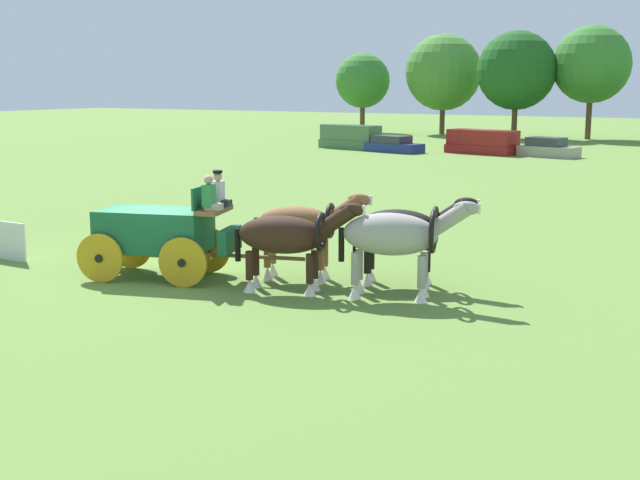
# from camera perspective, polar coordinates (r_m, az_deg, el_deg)

# --- Properties ---
(ground_plane) EXTENTS (220.00, 220.00, 0.00)m
(ground_plane) POSITION_cam_1_polar(r_m,az_deg,el_deg) (21.85, -11.23, -2.53)
(ground_plane) COLOR olive
(show_wagon) EXTENTS (5.75, 2.67, 2.78)m
(show_wagon) POSITION_cam_1_polar(r_m,az_deg,el_deg) (21.54, -10.94, 0.60)
(show_wagon) COLOR #195B38
(show_wagon) RESTS_ON ground
(draft_horse_rear_near) EXTENTS (2.97, 1.40, 2.26)m
(draft_horse_rear_near) POSITION_cam_1_polar(r_m,az_deg,el_deg) (20.94, -1.27, 0.96)
(draft_horse_rear_near) COLOR brown
(draft_horse_rear_near) RESTS_ON ground
(draft_horse_rear_off) EXTENTS (3.10, 1.48, 2.20)m
(draft_horse_rear_off) POSITION_cam_1_polar(r_m,az_deg,el_deg) (19.71, -2.24, 0.21)
(draft_horse_rear_off) COLOR #331E14
(draft_horse_rear_off) RESTS_ON ground
(draft_horse_lead_near) EXTENTS (3.00, 1.47, 2.24)m
(draft_horse_lead_near) POSITION_cam_1_polar(r_m,az_deg,el_deg) (20.45, 5.77, 0.64)
(draft_horse_lead_near) COLOR black
(draft_horse_lead_near) RESTS_ON ground
(draft_horse_lead_off) EXTENTS (3.17, 1.57, 2.33)m
(draft_horse_lead_off) POSITION_cam_1_polar(r_m,az_deg,el_deg) (19.17, 5.23, 0.23)
(draft_horse_lead_off) COLOR #9E998E
(draft_horse_lead_off) RESTS_ON ground
(parked_vehicle_a) EXTENTS (5.33, 2.79, 1.81)m
(parked_vehicle_a) POSITION_cam_1_polar(r_m,az_deg,el_deg) (63.74, 2.11, 7.09)
(parked_vehicle_a) COLOR #477047
(parked_vehicle_a) RESTS_ON ground
(parked_vehicle_b) EXTENTS (4.58, 2.62, 1.19)m
(parked_vehicle_b) POSITION_cam_1_polar(r_m,az_deg,el_deg) (60.72, 5.07, 6.52)
(parked_vehicle_b) COLOR navy
(parked_vehicle_b) RESTS_ON ground
(parked_vehicle_c) EXTENTS (5.46, 3.05, 1.69)m
(parked_vehicle_c) POSITION_cam_1_polar(r_m,az_deg,el_deg) (60.22, 11.12, 6.62)
(parked_vehicle_c) COLOR maroon
(parked_vehicle_c) RESTS_ON ground
(parked_vehicle_d) EXTENTS (4.25, 2.58, 1.32)m
(parked_vehicle_d) POSITION_cam_1_polar(r_m,az_deg,el_deg) (58.74, 15.40, 6.09)
(parked_vehicle_d) COLOR gray
(parked_vehicle_d) RESTS_ON ground
(tree_a) EXTENTS (5.46, 5.46, 7.92)m
(tree_a) POSITION_cam_1_polar(r_m,az_deg,el_deg) (84.96, 2.96, 10.89)
(tree_a) COLOR brown
(tree_a) RESTS_ON ground
(tree_b) EXTENTS (7.36, 7.36, 9.65)m
(tree_b) POSITION_cam_1_polar(r_m,az_deg,el_deg) (82.83, 8.49, 11.33)
(tree_b) COLOR brown
(tree_b) RESTS_ON ground
(tree_c) EXTENTS (7.05, 7.05, 9.59)m
(tree_c) POSITION_cam_1_polar(r_m,az_deg,el_deg) (77.70, 13.38, 11.28)
(tree_c) COLOR brown
(tree_c) RESTS_ON ground
(tree_d) EXTENTS (6.81, 6.81, 9.97)m
(tree_d) POSITION_cam_1_polar(r_m,az_deg,el_deg) (78.34, 18.21, 11.40)
(tree_d) COLOR brown
(tree_d) RESTS_ON ground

